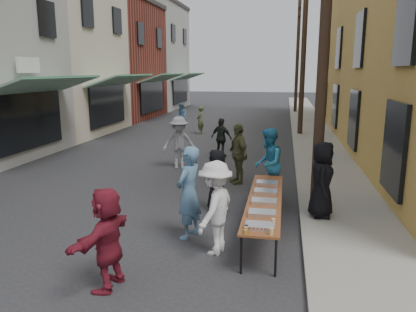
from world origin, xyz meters
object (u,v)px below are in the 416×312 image
(guest_front_a, at_px, (217,180))
(guest_front_c, at_px, (268,164))
(utility_pole_mid, at_px, (304,49))
(utility_pole_far, at_px, (297,57))
(utility_pole_near, at_px, (325,22))
(server, at_px, (322,180))
(serving_table, at_px, (265,201))
(catering_tray_sausage, at_px, (260,226))

(guest_front_a, bearing_deg, guest_front_c, 136.09)
(utility_pole_mid, xyz_separation_m, utility_pole_far, (0.00, 12.00, 0.00))
(utility_pole_near, distance_m, utility_pole_far, 24.00)
(server, bearing_deg, serving_table, 133.46)
(utility_pole_mid, bearing_deg, utility_pole_far, 90.00)
(utility_pole_near, relative_size, utility_pole_mid, 1.00)
(utility_pole_mid, height_order, utility_pole_far, same)
(utility_pole_mid, bearing_deg, server, -89.78)
(serving_table, height_order, server, server)
(utility_pole_mid, distance_m, server, 13.34)
(utility_pole_mid, distance_m, utility_pole_far, 12.00)
(utility_pole_near, distance_m, utility_pole_mid, 12.00)
(utility_pole_mid, relative_size, guest_front_a, 5.83)
(guest_front_c, relative_size, server, 1.10)
(utility_pole_far, xyz_separation_m, guest_front_a, (-2.40, -24.65, -3.73))
(utility_pole_near, height_order, utility_pole_far, same)
(serving_table, height_order, catering_tray_sausage, catering_tray_sausage)
(serving_table, distance_m, server, 1.60)
(utility_pole_mid, xyz_separation_m, guest_front_c, (-1.22, -11.45, -3.54))
(catering_tray_sausage, bearing_deg, guest_front_c, 90.55)
(catering_tray_sausage, relative_size, server, 0.29)
(catering_tray_sausage, distance_m, guest_front_a, 3.09)
(utility_pole_mid, height_order, server, utility_pole_mid)
(serving_table, bearing_deg, utility_pole_far, 87.38)
(serving_table, distance_m, catering_tray_sausage, 1.65)
(server, bearing_deg, utility_pole_far, 5.04)
(guest_front_c, bearing_deg, serving_table, 5.70)
(guest_front_a, relative_size, guest_front_c, 0.80)
(utility_pole_far, xyz_separation_m, serving_table, (-1.18, -25.84, -3.79))
(utility_pole_mid, distance_m, guest_front_a, 13.41)
(catering_tray_sausage, xyz_separation_m, guest_front_a, (-1.22, 2.84, -0.02))
(serving_table, distance_m, guest_front_a, 1.70)
(utility_pole_near, xyz_separation_m, utility_pole_mid, (0.00, 12.00, 0.00))
(utility_pole_mid, distance_m, serving_table, 14.40)
(serving_table, bearing_deg, utility_pole_mid, 85.11)
(utility_pole_near, xyz_separation_m, catering_tray_sausage, (-1.18, -3.49, -3.71))
(guest_front_c, bearing_deg, guest_front_a, -39.61)
(guest_front_a, height_order, guest_front_c, guest_front_c)
(utility_pole_near, bearing_deg, guest_front_c, 155.74)
(serving_table, bearing_deg, catering_tray_sausage, -90.00)
(catering_tray_sausage, bearing_deg, utility_pole_far, 87.53)
(utility_pole_mid, relative_size, serving_table, 2.25)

